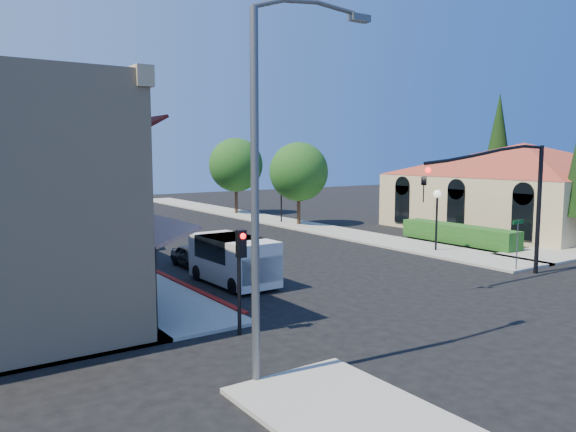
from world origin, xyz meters
TOP-DOWN VIEW (x-y plane):
  - ground at (0.00, 0.00)m, footprint 120.00×120.00m
  - sidewalk_left at (-8.75, 27.00)m, footprint 3.50×50.00m
  - sidewalk_right at (8.75, 27.00)m, footprint 3.50×50.00m
  - curb_red_strip at (-6.90, 8.00)m, footprint 0.25×10.00m
  - mission_building at (21.99, 11.50)m, footprint 30.12×30.12m
  - hedge at (11.70, 9.00)m, footprint 1.40×8.00m
  - conifer_far at (28.00, 18.00)m, footprint 3.20×3.20m
  - street_tree_a at (8.80, 22.00)m, footprint 4.56×4.56m
  - street_tree_b at (8.80, 32.00)m, footprint 4.94×4.94m
  - signal_mast_arm at (5.86, 1.50)m, footprint 8.01×0.39m
  - secondary_signal at (-8.00, 1.41)m, footprint 0.28×0.42m
  - cobra_streetlight at (-9.15, -2.00)m, footprint 3.60×0.25m
  - street_name_sign at (7.50, 2.20)m, footprint 0.80×0.06m
  - lamppost_left_near at (-8.50, 8.00)m, footprint 0.44×0.44m
  - lamppost_left_far at (-8.50, 22.00)m, footprint 0.44×0.44m
  - lamppost_right_near at (8.50, 8.00)m, footprint 0.44×0.44m
  - lamppost_right_far at (8.50, 24.00)m, footprint 0.44×0.44m
  - white_van at (-4.87, 7.53)m, footprint 2.16×4.67m
  - parked_car_a at (-4.80, 12.00)m, footprint 1.32×3.19m
  - parked_car_b at (-4.80, 19.00)m, footprint 1.37×3.27m
  - parked_car_c at (-6.20, 20.04)m, footprint 2.00×4.59m
  - parked_car_d at (-4.80, 26.00)m, footprint 2.41×4.78m

SIDE VIEW (x-z plane):
  - ground at x=0.00m, z-range 0.00..0.00m
  - curb_red_strip at x=-6.90m, z-range -0.03..0.03m
  - hedge at x=11.70m, z-range -0.55..0.55m
  - sidewalk_left at x=-8.75m, z-range 0.00..0.12m
  - sidewalk_right at x=8.75m, z-range 0.00..0.12m
  - parked_car_b at x=-4.80m, z-range 0.00..1.05m
  - parked_car_a at x=-4.80m, z-range 0.00..1.08m
  - parked_car_d at x=-4.80m, z-range 0.00..1.30m
  - parked_car_c at x=-6.20m, z-range 0.00..1.31m
  - white_van at x=-4.87m, z-range 0.16..2.20m
  - street_name_sign at x=7.50m, z-range 0.45..2.95m
  - secondary_signal at x=-8.00m, z-range 0.66..3.98m
  - lamppost_left_near at x=-8.50m, z-range 0.95..4.52m
  - lamppost_left_far at x=-8.50m, z-range 0.95..4.52m
  - lamppost_right_near at x=8.50m, z-range 0.95..4.52m
  - lamppost_right_far at x=8.50m, z-range 0.95..4.52m
  - mission_building at x=21.99m, z-range 0.55..6.95m
  - signal_mast_arm at x=5.86m, z-range 1.09..7.09m
  - street_tree_a at x=8.80m, z-range 0.95..7.43m
  - street_tree_b at x=8.80m, z-range 1.03..8.05m
  - cobra_streetlight at x=-9.15m, z-range 0.61..9.92m
  - conifer_far at x=28.00m, z-range 0.86..11.86m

